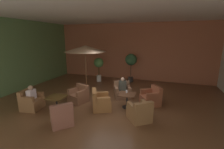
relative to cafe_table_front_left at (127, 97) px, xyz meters
The scene contains 19 objects.
ground_plane 0.98m from the cafe_table_front_left, behind, with size 11.31×9.92×0.02m, color brown.
wall_back_brick 5.17m from the cafe_table_front_left, 99.85° to the left, with size 11.31×0.08×4.02m, color #A95D40.
wall_left_accent 6.64m from the cafe_table_front_left, behind, with size 0.08×9.92×4.02m, color #5D814C.
ceiling_slab 3.68m from the cafe_table_front_left, behind, with size 11.31×9.92×0.06m, color silver.
cafe_table_front_left is the anchor object (origin of this frame).
armchair_front_left_north 1.18m from the cafe_table_front_left, 32.82° to the left, with size 1.05×1.03×0.87m.
armchair_front_left_east 1.18m from the cafe_table_front_left, 115.16° to the left, with size 1.04×1.01×0.83m.
armchair_front_left_south 1.17m from the cafe_table_front_left, 152.82° to the right, with size 1.04×1.06×0.87m.
armchair_front_left_west 1.17m from the cafe_table_front_left, 52.88° to the right, with size 1.04×1.06×0.82m.
cafe_table_front_right 2.99m from the cafe_table_front_left, 154.84° to the right, with size 0.72×0.72×0.63m.
armchair_front_right_north 2.33m from the cafe_table_front_left, behind, with size 0.96×0.94×0.82m.
armchair_front_right_east 4.14m from the cafe_table_front_left, 159.37° to the right, with size 0.84×0.88×0.85m.
armchair_front_right_south 2.81m from the cafe_table_front_left, 131.43° to the right, with size 1.03×1.03×0.86m.
patio_umbrella_tall_red 3.82m from the cafe_table_front_left, 149.91° to the left, with size 2.35×2.35×2.58m.
potted_tree_left_corner 4.58m from the cafe_table_front_left, 129.12° to the left, with size 0.67×0.67×1.66m.
potted_tree_mid_left 4.28m from the cafe_table_front_left, 99.81° to the left, with size 0.79×0.79×1.95m.
patron_blue_shirt 1.14m from the cafe_table_front_left, 115.16° to the left, with size 0.44×0.38×0.67m.
patron_by_window 4.11m from the cafe_table_front_left, 159.27° to the right, with size 0.28×0.41×0.61m.
iced_drink_cup 0.25m from the cafe_table_front_left, 111.44° to the left, with size 0.08×0.08×0.11m, color white.
Camera 1 is at (2.25, -6.15, 3.02)m, focal length 24.73 mm.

